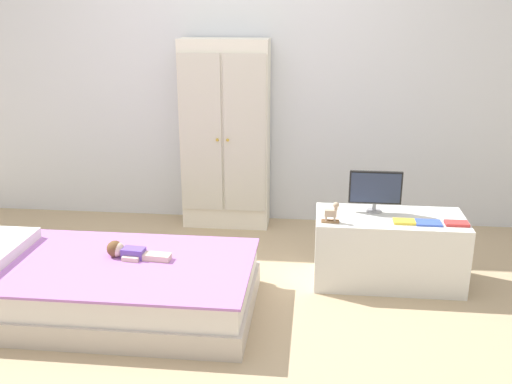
{
  "coord_description": "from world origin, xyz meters",
  "views": [
    {
      "loc": [
        0.6,
        -3.0,
        1.73
      ],
      "look_at": [
        0.24,
        0.41,
        0.6
      ],
      "focal_mm": 40.45,
      "sensor_mm": 36.0,
      "label": 1
    }
  ],
  "objects_px": {
    "doll": "(127,251)",
    "wardrobe": "(226,135)",
    "tv_stand": "(388,249)",
    "bed": "(104,286)",
    "book_yellow": "(404,222)",
    "rocking_horse_toy": "(332,212)",
    "tv_monitor": "(375,189)",
    "book_red": "(457,223)",
    "book_blue": "(428,223)"
  },
  "relations": [
    {
      "from": "wardrobe",
      "to": "book_yellow",
      "type": "height_order",
      "value": "wardrobe"
    },
    {
      "from": "tv_stand",
      "to": "book_blue",
      "type": "bearing_deg",
      "value": -25.19
    },
    {
      "from": "doll",
      "to": "rocking_horse_toy",
      "type": "bearing_deg",
      "value": 15.15
    },
    {
      "from": "book_yellow",
      "to": "book_red",
      "type": "height_order",
      "value": "book_red"
    },
    {
      "from": "tv_monitor",
      "to": "book_red",
      "type": "xyz_separation_m",
      "value": [
        0.48,
        -0.18,
        -0.15
      ]
    },
    {
      "from": "bed",
      "to": "book_yellow",
      "type": "relative_size",
      "value": 13.3
    },
    {
      "from": "bed",
      "to": "tv_stand",
      "type": "height_order",
      "value": "tv_stand"
    },
    {
      "from": "tv_stand",
      "to": "tv_monitor",
      "type": "relative_size",
      "value": 2.81
    },
    {
      "from": "tv_stand",
      "to": "book_yellow",
      "type": "xyz_separation_m",
      "value": [
        0.07,
        -0.1,
        0.23
      ]
    },
    {
      "from": "wardrobe",
      "to": "book_blue",
      "type": "height_order",
      "value": "wardrobe"
    },
    {
      "from": "tv_monitor",
      "to": "book_yellow",
      "type": "height_order",
      "value": "tv_monitor"
    },
    {
      "from": "wardrobe",
      "to": "book_yellow",
      "type": "bearing_deg",
      "value": -38.66
    },
    {
      "from": "bed",
      "to": "doll",
      "type": "xyz_separation_m",
      "value": [
        0.12,
        0.09,
        0.19
      ]
    },
    {
      "from": "wardrobe",
      "to": "book_red",
      "type": "xyz_separation_m",
      "value": [
        1.58,
        -1.01,
        -0.29
      ]
    },
    {
      "from": "doll",
      "to": "wardrobe",
      "type": "height_order",
      "value": "wardrobe"
    },
    {
      "from": "tv_stand",
      "to": "tv_monitor",
      "type": "height_order",
      "value": "tv_monitor"
    },
    {
      "from": "bed",
      "to": "rocking_horse_toy",
      "type": "distance_m",
      "value": 1.44
    },
    {
      "from": "doll",
      "to": "book_red",
      "type": "relative_size",
      "value": 2.79
    },
    {
      "from": "tv_stand",
      "to": "rocking_horse_toy",
      "type": "relative_size",
      "value": 7.1
    },
    {
      "from": "tv_monitor",
      "to": "rocking_horse_toy",
      "type": "relative_size",
      "value": 2.52
    },
    {
      "from": "bed",
      "to": "doll",
      "type": "relative_size",
      "value": 4.48
    },
    {
      "from": "tv_monitor",
      "to": "book_red",
      "type": "height_order",
      "value": "tv_monitor"
    },
    {
      "from": "book_blue",
      "to": "book_red",
      "type": "relative_size",
      "value": 1.12
    },
    {
      "from": "wardrobe",
      "to": "rocking_horse_toy",
      "type": "bearing_deg",
      "value": -51.88
    },
    {
      "from": "bed",
      "to": "wardrobe",
      "type": "height_order",
      "value": "wardrobe"
    },
    {
      "from": "doll",
      "to": "book_red",
      "type": "bearing_deg",
      "value": 10.49
    },
    {
      "from": "doll",
      "to": "book_yellow",
      "type": "relative_size",
      "value": 2.97
    },
    {
      "from": "wardrobe",
      "to": "tv_stand",
      "type": "height_order",
      "value": "wardrobe"
    },
    {
      "from": "book_blue",
      "to": "tv_stand",
      "type": "bearing_deg",
      "value": 154.81
    },
    {
      "from": "doll",
      "to": "bed",
      "type": "bearing_deg",
      "value": -145.11
    },
    {
      "from": "doll",
      "to": "wardrobe",
      "type": "distance_m",
      "value": 1.48
    },
    {
      "from": "tv_stand",
      "to": "book_blue",
      "type": "distance_m",
      "value": 0.33
    },
    {
      "from": "tv_monitor",
      "to": "book_blue",
      "type": "xyz_separation_m",
      "value": [
        0.31,
        -0.18,
        -0.15
      ]
    },
    {
      "from": "wardrobe",
      "to": "tv_monitor",
      "type": "bearing_deg",
      "value": -37.29
    },
    {
      "from": "bed",
      "to": "book_red",
      "type": "distance_m",
      "value": 2.15
    },
    {
      "from": "doll",
      "to": "book_red",
      "type": "distance_m",
      "value": 1.99
    },
    {
      "from": "doll",
      "to": "rocking_horse_toy",
      "type": "height_order",
      "value": "rocking_horse_toy"
    },
    {
      "from": "bed",
      "to": "tv_stand",
      "type": "relative_size",
      "value": 1.88
    },
    {
      "from": "wardrobe",
      "to": "rocking_horse_toy",
      "type": "height_order",
      "value": "wardrobe"
    },
    {
      "from": "bed",
      "to": "book_blue",
      "type": "relative_size",
      "value": 11.21
    },
    {
      "from": "book_blue",
      "to": "tv_monitor",
      "type": "bearing_deg",
      "value": 150.48
    },
    {
      "from": "book_yellow",
      "to": "tv_stand",
      "type": "bearing_deg",
      "value": 124.85
    },
    {
      "from": "doll",
      "to": "book_blue",
      "type": "distance_m",
      "value": 1.83
    },
    {
      "from": "doll",
      "to": "wardrobe",
      "type": "relative_size",
      "value": 0.26
    },
    {
      "from": "book_red",
      "to": "book_yellow",
      "type": "bearing_deg",
      "value": 180.0
    },
    {
      "from": "bed",
      "to": "tv_monitor",
      "type": "relative_size",
      "value": 5.28
    },
    {
      "from": "wardrobe",
      "to": "book_blue",
      "type": "relative_size",
      "value": 9.46
    },
    {
      "from": "bed",
      "to": "tv_stand",
      "type": "distance_m",
      "value": 1.79
    },
    {
      "from": "bed",
      "to": "book_yellow",
      "type": "bearing_deg",
      "value": 14.24
    },
    {
      "from": "rocking_horse_toy",
      "to": "wardrobe",
      "type": "bearing_deg",
      "value": 128.12
    }
  ]
}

